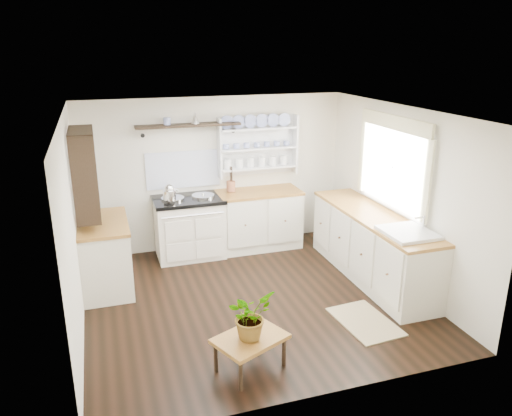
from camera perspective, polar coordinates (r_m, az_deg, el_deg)
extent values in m
cube|color=black|center=(6.31, -0.36, -10.32)|extent=(4.00, 3.80, 0.01)
cube|color=silver|center=(7.61, -4.70, 3.96)|extent=(4.00, 0.02, 2.30)
cube|color=silver|center=(6.70, 16.17, 1.31)|extent=(0.02, 3.80, 2.30)
cube|color=silver|center=(5.62, -20.25, -2.35)|extent=(0.02, 3.80, 2.30)
cube|color=white|center=(5.59, -0.40, 10.87)|extent=(4.00, 3.80, 0.01)
cube|color=white|center=(6.71, 15.44, 4.50)|extent=(0.04, 1.40, 1.00)
cube|color=white|center=(6.70, 15.29, 4.49)|extent=(0.02, 1.50, 1.10)
cube|color=beige|center=(6.58, 15.57, 9.39)|extent=(0.04, 1.55, 0.18)
cube|color=#F0E5D0|center=(7.43, -7.61, -2.37)|extent=(0.97, 0.63, 0.85)
cube|color=black|center=(7.28, -7.76, 0.94)|extent=(1.01, 0.67, 0.05)
cylinder|color=silver|center=(7.24, -9.50, 1.08)|extent=(0.33, 0.33, 0.03)
cylinder|color=silver|center=(7.31, -6.06, 1.40)|extent=(0.33, 0.33, 0.03)
cylinder|color=silver|center=(6.99, -7.19, -0.83)|extent=(0.87, 0.02, 0.02)
cube|color=silver|center=(7.69, 0.30, -1.34)|extent=(1.25, 0.60, 0.88)
cube|color=brown|center=(7.56, 0.31, 1.80)|extent=(1.27, 0.63, 0.04)
cube|color=silver|center=(6.85, 13.09, -4.35)|extent=(0.60, 2.40, 0.88)
cube|color=brown|center=(6.70, 13.36, -0.87)|extent=(0.62, 2.43, 0.04)
cube|color=white|center=(6.14, 16.87, -3.74)|extent=(0.55, 0.60, 0.28)
cylinder|color=silver|center=(6.19, 18.57, -1.78)|extent=(0.02, 0.02, 0.22)
cube|color=silver|center=(6.70, -16.83, -5.21)|extent=(0.60, 1.10, 0.88)
cube|color=brown|center=(6.55, -17.18, -1.67)|extent=(0.62, 1.13, 0.04)
cube|color=white|center=(7.67, 0.02, 7.20)|extent=(1.20, 0.03, 0.90)
cube|color=white|center=(7.59, 0.23, 7.08)|extent=(1.20, 0.22, 0.02)
cylinder|color=navy|center=(7.55, 0.21, 9.11)|extent=(0.20, 0.02, 0.20)
cube|color=black|center=(7.25, -7.73, 9.37)|extent=(1.50, 0.24, 0.04)
cone|color=black|center=(7.26, -12.90, 8.20)|extent=(0.06, 0.20, 0.06)
cone|color=black|center=(7.48, -2.84, 8.92)|extent=(0.06, 0.20, 0.06)
cube|color=black|center=(6.36, -19.00, 3.90)|extent=(0.28, 0.80, 1.05)
cylinder|color=brown|center=(7.49, -2.88, 2.49)|extent=(0.13, 0.13, 0.16)
cube|color=brown|center=(4.93, -0.67, -14.72)|extent=(0.79, 0.70, 0.04)
cylinder|color=black|center=(4.77, -1.75, -18.61)|extent=(0.04, 0.04, 0.32)
cylinder|color=black|center=(5.00, -4.61, -16.69)|extent=(0.04, 0.04, 0.32)
cylinder|color=black|center=(5.07, 3.22, -16.08)|extent=(0.04, 0.04, 0.32)
cylinder|color=black|center=(5.29, 0.30, -14.44)|extent=(0.04, 0.04, 0.32)
imported|color=#3F7233|center=(4.79, -0.68, -12.15)|extent=(0.56, 0.54, 0.47)
cube|color=#998859|center=(5.96, 12.35, -12.57)|extent=(0.62, 0.89, 0.02)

